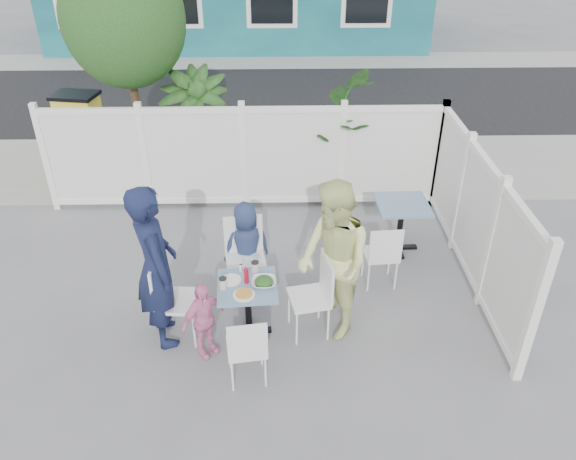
{
  "coord_description": "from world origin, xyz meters",
  "views": [
    {
      "loc": [
        0.59,
        -5.2,
        4.32
      ],
      "look_at": [
        0.7,
        -0.07,
        1.1
      ],
      "focal_mm": 35.0,
      "sensor_mm": 36.0,
      "label": 1
    }
  ],
  "objects_px": {
    "utility_cabinet": "(82,131)",
    "chair_back": "(245,252)",
    "chair_right": "(316,290)",
    "chair_near": "(247,346)",
    "main_table": "(248,296)",
    "boy": "(247,246)",
    "woman": "(334,261)",
    "toddler": "(203,320)",
    "chair_left": "(170,294)",
    "spare_table": "(402,214)",
    "man": "(156,267)"
  },
  "relations": [
    {
      "from": "utility_cabinet",
      "to": "chair_left",
      "type": "bearing_deg",
      "value": -53.82
    },
    {
      "from": "chair_left",
      "to": "boy",
      "type": "height_order",
      "value": "boy"
    },
    {
      "from": "boy",
      "to": "chair_back",
      "type": "bearing_deg",
      "value": 66.56
    },
    {
      "from": "chair_left",
      "to": "chair_near",
      "type": "relative_size",
      "value": 1.17
    },
    {
      "from": "chair_right",
      "to": "woman",
      "type": "height_order",
      "value": "woman"
    },
    {
      "from": "woman",
      "to": "toddler",
      "type": "relative_size",
      "value": 2.0
    },
    {
      "from": "spare_table",
      "to": "chair_right",
      "type": "relative_size",
      "value": 0.75
    },
    {
      "from": "spare_table",
      "to": "chair_near",
      "type": "xyz_separation_m",
      "value": [
        -1.96,
        -2.38,
        -0.06
      ]
    },
    {
      "from": "utility_cabinet",
      "to": "man",
      "type": "relative_size",
      "value": 0.66
    },
    {
      "from": "utility_cabinet",
      "to": "chair_near",
      "type": "bearing_deg",
      "value": -49.65
    },
    {
      "from": "spare_table",
      "to": "man",
      "type": "height_order",
      "value": "man"
    },
    {
      "from": "utility_cabinet",
      "to": "man",
      "type": "height_order",
      "value": "man"
    },
    {
      "from": "toddler",
      "to": "boy",
      "type": "bearing_deg",
      "value": 28.01
    },
    {
      "from": "man",
      "to": "boy",
      "type": "xyz_separation_m",
      "value": [
        0.88,
        0.9,
        -0.36
      ]
    },
    {
      "from": "main_table",
      "to": "chair_near",
      "type": "height_order",
      "value": "chair_near"
    },
    {
      "from": "man",
      "to": "utility_cabinet",
      "type": "bearing_deg",
      "value": 3.92
    },
    {
      "from": "toddler",
      "to": "main_table",
      "type": "bearing_deg",
      "value": -8.56
    },
    {
      "from": "chair_back",
      "to": "boy",
      "type": "distance_m",
      "value": 0.14
    },
    {
      "from": "boy",
      "to": "chair_right",
      "type": "bearing_deg",
      "value": 115.79
    },
    {
      "from": "spare_table",
      "to": "woman",
      "type": "height_order",
      "value": "woman"
    },
    {
      "from": "main_table",
      "to": "chair_back",
      "type": "xyz_separation_m",
      "value": [
        -0.06,
        0.74,
        0.07
      ]
    },
    {
      "from": "utility_cabinet",
      "to": "chair_right",
      "type": "distance_m",
      "value": 5.83
    },
    {
      "from": "utility_cabinet",
      "to": "main_table",
      "type": "distance_m",
      "value": 5.4
    },
    {
      "from": "utility_cabinet",
      "to": "chair_right",
      "type": "xyz_separation_m",
      "value": [
        3.78,
        -4.44,
        -0.06
      ]
    },
    {
      "from": "chair_left",
      "to": "boy",
      "type": "bearing_deg",
      "value": 142.65
    },
    {
      "from": "man",
      "to": "main_table",
      "type": "bearing_deg",
      "value": -109.83
    },
    {
      "from": "utility_cabinet",
      "to": "chair_back",
      "type": "relative_size",
      "value": 1.22
    },
    {
      "from": "man",
      "to": "toddler",
      "type": "xyz_separation_m",
      "value": [
        0.48,
        -0.29,
        -0.48
      ]
    },
    {
      "from": "spare_table",
      "to": "toddler",
      "type": "relative_size",
      "value": 0.79
    },
    {
      "from": "utility_cabinet",
      "to": "chair_back",
      "type": "distance_m",
      "value": 4.77
    },
    {
      "from": "chair_left",
      "to": "utility_cabinet",
      "type": "bearing_deg",
      "value": -149.73
    },
    {
      "from": "utility_cabinet",
      "to": "spare_table",
      "type": "xyz_separation_m",
      "value": [
        5.02,
        -2.83,
        -0.06
      ]
    },
    {
      "from": "chair_back",
      "to": "man",
      "type": "xyz_separation_m",
      "value": [
        -0.87,
        -0.76,
        0.35
      ]
    },
    {
      "from": "chair_left",
      "to": "woman",
      "type": "height_order",
      "value": "woman"
    },
    {
      "from": "main_table",
      "to": "boy",
      "type": "bearing_deg",
      "value": 92.74
    },
    {
      "from": "chair_left",
      "to": "toddler",
      "type": "bearing_deg",
      "value": 55.84
    },
    {
      "from": "utility_cabinet",
      "to": "woman",
      "type": "relative_size",
      "value": 0.68
    },
    {
      "from": "chair_back",
      "to": "boy",
      "type": "bearing_deg",
      "value": -105.23
    },
    {
      "from": "chair_back",
      "to": "utility_cabinet",
      "type": "bearing_deg",
      "value": -60.02
    },
    {
      "from": "main_table",
      "to": "man",
      "type": "distance_m",
      "value": 1.02
    },
    {
      "from": "chair_left",
      "to": "toddler",
      "type": "height_order",
      "value": "chair_left"
    },
    {
      "from": "main_table",
      "to": "utility_cabinet",
      "type": "bearing_deg",
      "value": 124.22
    },
    {
      "from": "chair_back",
      "to": "chair_near",
      "type": "height_order",
      "value": "chair_back"
    },
    {
      "from": "spare_table",
      "to": "chair_near",
      "type": "distance_m",
      "value": 3.08
    },
    {
      "from": "chair_near",
      "to": "boy",
      "type": "height_order",
      "value": "boy"
    },
    {
      "from": "chair_right",
      "to": "utility_cabinet",
      "type": "bearing_deg",
      "value": 28.85
    },
    {
      "from": "chair_back",
      "to": "woman",
      "type": "xyz_separation_m",
      "value": [
        0.97,
        -0.67,
        0.32
      ]
    },
    {
      "from": "utility_cabinet",
      "to": "woman",
      "type": "distance_m",
      "value": 5.92
    },
    {
      "from": "chair_near",
      "to": "chair_back",
      "type": "bearing_deg",
      "value": 84.72
    },
    {
      "from": "chair_back",
      "to": "toddler",
      "type": "bearing_deg",
      "value": 60.93
    }
  ]
}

